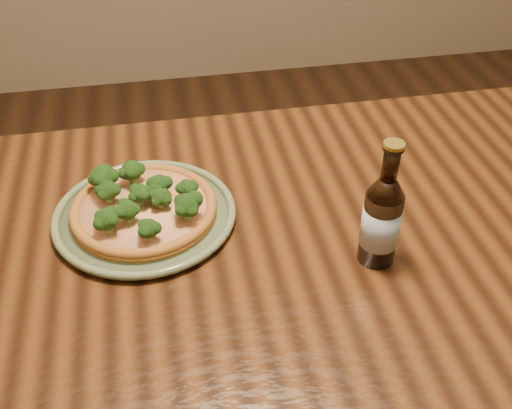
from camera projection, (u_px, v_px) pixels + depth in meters
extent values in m
cube|color=#44240E|center=(382.00, 249.00, 0.99)|extent=(1.60, 0.90, 0.04)
cylinder|color=#44240E|center=(11.00, 297.00, 1.41)|extent=(0.07, 0.07, 0.71)
cylinder|color=#5F6F4D|center=(145.00, 217.00, 1.02)|extent=(0.28, 0.28, 0.01)
torus|color=#5F6F4D|center=(145.00, 214.00, 1.01)|extent=(0.31, 0.31, 0.01)
torus|color=#5F6F4D|center=(145.00, 214.00, 1.01)|extent=(0.25, 0.25, 0.01)
cylinder|color=#A46225|center=(144.00, 211.00, 1.01)|extent=(0.24, 0.24, 0.01)
torus|color=#A46225|center=(144.00, 208.00, 1.00)|extent=(0.25, 0.25, 0.02)
cylinder|color=#FBDB99|center=(144.00, 208.00, 1.00)|extent=(0.21, 0.21, 0.01)
sphere|color=#2C5A1C|center=(140.00, 194.00, 0.99)|extent=(0.04, 0.04, 0.03)
sphere|color=#2C5A1C|center=(187.00, 188.00, 1.00)|extent=(0.04, 0.04, 0.03)
sphere|color=#2C5A1C|center=(127.00, 210.00, 0.95)|extent=(0.04, 0.04, 0.03)
sphere|color=#2C5A1C|center=(160.00, 197.00, 0.99)|extent=(0.04, 0.04, 0.03)
sphere|color=#2C5A1C|center=(149.00, 228.00, 0.92)|extent=(0.03, 0.03, 0.03)
sphere|color=#2C5A1C|center=(108.00, 190.00, 0.99)|extent=(0.04, 0.04, 0.03)
sphere|color=#2C5A1C|center=(132.00, 171.00, 1.04)|extent=(0.04, 0.04, 0.04)
sphere|color=#2C5A1C|center=(103.00, 177.00, 1.01)|extent=(0.05, 0.05, 0.04)
sphere|color=#2C5A1C|center=(107.00, 219.00, 0.93)|extent=(0.05, 0.05, 0.04)
sphere|color=#2C5A1C|center=(187.00, 205.00, 0.96)|extent=(0.05, 0.05, 0.04)
sphere|color=#2C5A1C|center=(159.00, 184.00, 1.01)|extent=(0.04, 0.04, 0.03)
cylinder|color=black|center=(380.00, 228.00, 0.91)|extent=(0.06, 0.06, 0.13)
cone|color=black|center=(387.00, 187.00, 0.86)|extent=(0.06, 0.06, 0.03)
cylinder|color=black|center=(391.00, 163.00, 0.83)|extent=(0.02, 0.02, 0.06)
torus|color=black|center=(394.00, 149.00, 0.82)|extent=(0.03, 0.03, 0.00)
cylinder|color=#A58C33|center=(394.00, 145.00, 0.81)|extent=(0.03, 0.03, 0.01)
cylinder|color=#A9B8CC|center=(380.00, 225.00, 0.90)|extent=(0.06, 0.06, 0.07)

